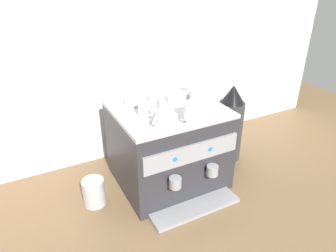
% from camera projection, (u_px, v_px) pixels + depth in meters
% --- Properties ---
extents(ground_plane, '(4.00, 4.00, 0.00)m').
position_uv_depth(ground_plane, '(168.00, 178.00, 1.68)').
color(ground_plane, brown).
extents(tiled_backsplash_wall, '(2.80, 0.03, 0.91)m').
position_uv_depth(tiled_backsplash_wall, '(138.00, 79.00, 1.77)').
color(tiled_backsplash_wall, silver).
rests_on(tiled_backsplash_wall, ground_plane).
extents(espresso_machine, '(0.52, 0.57, 0.42)m').
position_uv_depth(espresso_machine, '(168.00, 146.00, 1.58)').
color(espresso_machine, '#2D2D33').
rests_on(espresso_machine, ground_plane).
extents(ceramic_cup_0, '(0.10, 0.07, 0.07)m').
position_uv_depth(ceramic_cup_0, '(164.00, 117.00, 1.31)').
color(ceramic_cup_0, white).
rests_on(ceramic_cup_0, espresso_machine).
extents(ceramic_cup_1, '(0.09, 0.09, 0.08)m').
position_uv_depth(ceramic_cup_1, '(195.00, 98.00, 1.49)').
color(ceramic_cup_1, white).
rests_on(ceramic_cup_1, espresso_machine).
extents(ceramic_cup_2, '(0.08, 0.11, 0.06)m').
position_uv_depth(ceramic_cup_2, '(157.00, 99.00, 1.50)').
color(ceramic_cup_2, white).
rests_on(ceramic_cup_2, espresso_machine).
extents(ceramic_cup_3, '(0.12, 0.08, 0.08)m').
position_uv_depth(ceramic_cup_3, '(194.00, 89.00, 1.60)').
color(ceramic_cup_3, white).
rests_on(ceramic_cup_3, espresso_machine).
extents(ceramic_cup_4, '(0.06, 0.10, 0.06)m').
position_uv_depth(ceramic_cup_4, '(145.00, 109.00, 1.39)').
color(ceramic_cup_4, white).
rests_on(ceramic_cup_4, espresso_machine).
extents(ceramic_cup_5, '(0.11, 0.09, 0.08)m').
position_uv_depth(ceramic_cup_5, '(191.00, 111.00, 1.35)').
color(ceramic_cup_5, white).
rests_on(ceramic_cup_5, espresso_machine).
extents(ceramic_bowl_0, '(0.11, 0.11, 0.03)m').
position_uv_depth(ceramic_bowl_0, '(136.00, 101.00, 1.52)').
color(ceramic_bowl_0, beige).
rests_on(ceramic_bowl_0, espresso_machine).
extents(ceramic_bowl_1, '(0.11, 0.11, 0.04)m').
position_uv_depth(ceramic_bowl_1, '(177.00, 97.00, 1.56)').
color(ceramic_bowl_1, beige).
rests_on(ceramic_bowl_1, espresso_machine).
extents(coffee_grinder, '(0.15, 0.15, 0.46)m').
position_uv_depth(coffee_grinder, '(230.00, 124.00, 1.77)').
color(coffee_grinder, '#333338').
rests_on(coffee_grinder, ground_plane).
extents(milk_pitcher, '(0.11, 0.11, 0.14)m').
position_uv_depth(milk_pitcher, '(94.00, 192.00, 1.47)').
color(milk_pitcher, '#B7B7BC').
rests_on(milk_pitcher, ground_plane).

